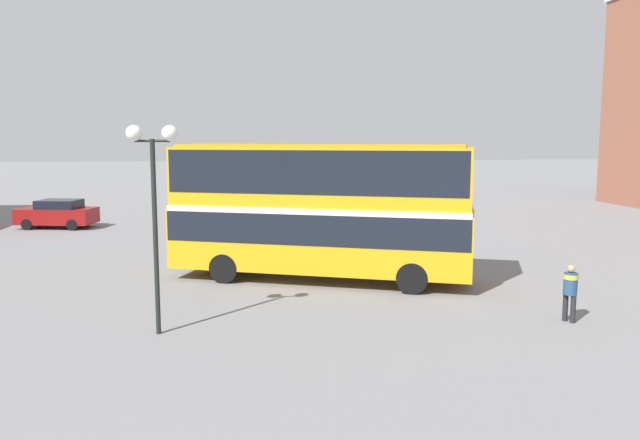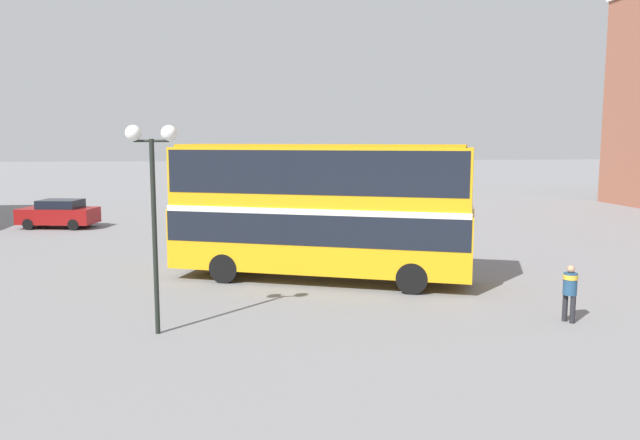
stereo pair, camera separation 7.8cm
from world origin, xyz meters
TOP-DOWN VIEW (x-y plane):
  - ground_plane at (0.00, 0.00)m, footprint 240.00×240.00m
  - double_decker_bus at (-0.18, -0.21)m, footprint 10.45×6.07m
  - pedestrian_foreground at (5.78, -5.96)m, footprint 0.51×0.51m
  - parked_car_kerb_near at (-1.70, 15.89)m, footprint 4.27×2.29m
  - parked_car_kerb_far at (6.20, 15.57)m, footprint 4.00×1.95m
  - parked_car_side_street at (-12.82, 14.32)m, footprint 4.32×2.62m
  - street_lamp_twin_globe at (-4.96, -5.60)m, footprint 1.23×0.39m

SIDE VIEW (x-z plane):
  - ground_plane at x=0.00m, z-range 0.00..0.00m
  - parked_car_kerb_near at x=-1.70m, z-range 0.02..1.46m
  - parked_car_side_street at x=-12.82m, z-range 0.01..1.57m
  - parked_car_kerb_far at x=6.20m, z-range 0.02..1.62m
  - pedestrian_foreground at x=5.78m, z-range 0.17..1.72m
  - double_decker_bus at x=-0.18m, z-range 0.33..5.01m
  - street_lamp_twin_globe at x=-4.96m, z-range 1.47..6.65m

